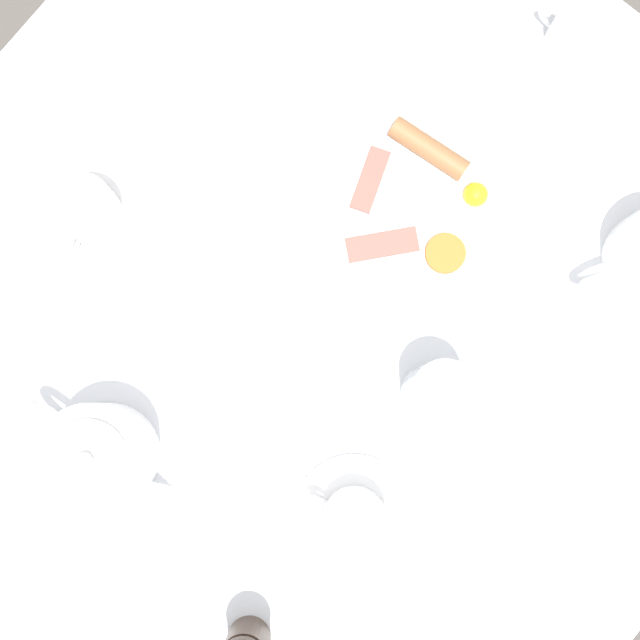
{
  "coord_description": "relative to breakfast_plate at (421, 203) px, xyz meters",
  "views": [
    {
      "loc": [
        -0.06,
        0.07,
        1.79
      ],
      "look_at": [
        0.0,
        0.0,
        0.72
      ],
      "focal_mm": 50.0,
      "sensor_mm": 36.0,
      "label": 1
    }
  ],
  "objects": [
    {
      "name": "ground_plane",
      "position": [
        0.0,
        0.19,
        -0.71
      ],
      "size": [
        8.0,
        8.0,
        0.0
      ],
      "primitive_type": "plane",
      "color": "#4C4742"
    },
    {
      "name": "table",
      "position": [
        0.0,
        0.19,
        -0.07
      ],
      "size": [
        1.05,
        1.12,
        0.7
      ],
      "color": "silver",
      "rests_on": "ground_plane"
    },
    {
      "name": "breakfast_plate",
      "position": [
        0.0,
        0.0,
        0.0
      ],
      "size": [
        0.26,
        0.26,
        0.04
      ],
      "color": "white",
      "rests_on": "table"
    },
    {
      "name": "teapot_far",
      "position": [
        0.1,
        0.48,
        0.04
      ],
      "size": [
        0.21,
        0.12,
        0.13
      ],
      "rotation": [
        0.0,
        0.0,
        3.18
      ],
      "color": "white",
      "rests_on": "table"
    },
    {
      "name": "teacup_with_saucer_left",
      "position": [
        -0.18,
        0.35,
        0.02
      ],
      "size": [
        0.15,
        0.15,
        0.06
      ],
      "color": "white",
      "rests_on": "table"
    },
    {
      "name": "teacup_with_saucer_right",
      "position": [
        0.3,
        0.27,
        0.02
      ],
      "size": [
        0.15,
        0.15,
        0.06
      ],
      "color": "white",
      "rests_on": "table"
    },
    {
      "name": "water_glass_tall",
      "position": [
        -0.16,
        0.17,
        0.05
      ],
      "size": [
        0.08,
        0.08,
        0.13
      ],
      "color": "white",
      "rests_on": "table"
    },
    {
      "name": "creamer_jug",
      "position": [
        -0.01,
        -0.28,
        0.02
      ],
      "size": [
        0.08,
        0.05,
        0.06
      ],
      "color": "white",
      "rests_on": "table"
    },
    {
      "name": "napkin_folded",
      "position": [
        0.36,
        0.06,
        -0.0
      ],
      "size": [
        0.16,
        0.19,
        0.01
      ],
      "rotation": [
        0.0,
        0.0,
        4.88
      ],
      "color": "white",
      "rests_on": "table"
    }
  ]
}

